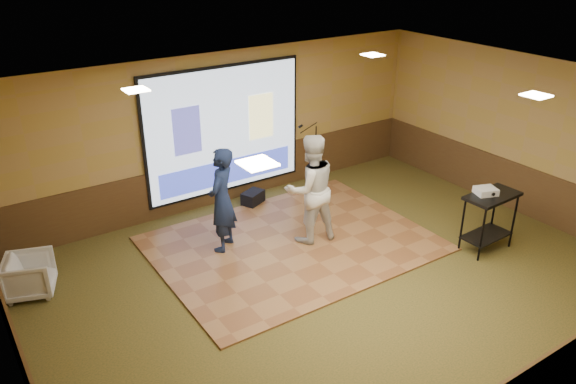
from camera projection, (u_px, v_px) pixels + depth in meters
ground at (332, 279)px, 8.86m from camera, size 9.00×9.00×0.00m
room_shell at (337, 155)px, 7.97m from camera, size 9.04×7.04×3.02m
wainscot_back at (226, 178)px, 11.28m from camera, size 9.00×0.04×0.95m
wainscot_left at (23, 367)px, 6.39m from camera, size 0.04×7.00×0.95m
wainscot_right at (515, 186)px, 10.92m from camera, size 0.04×7.00×0.95m
projector_screen at (225, 132)px, 10.82m from camera, size 3.32×0.06×2.52m
downlight_nw at (136, 90)px, 7.85m from camera, size 0.32×0.32×0.02m
downlight_ne at (373, 55)px, 10.07m from camera, size 0.32×0.32×0.02m
downlight_sw at (257, 163)px, 5.36m from camera, size 0.32×0.32×0.02m
downlight_se at (536, 95)px, 7.59m from camera, size 0.32×0.32×0.02m
dance_floor at (293, 243)px, 9.83m from camera, size 4.67×3.57×0.03m
player_left at (222, 200)px, 9.30m from camera, size 0.78×0.76×1.82m
player_right at (310, 189)px, 9.55m from camera, size 1.04×0.86×1.94m
av_table at (490, 211)px, 9.41m from camera, size 0.97×0.51×1.03m
projector at (486, 191)px, 9.28m from camera, size 0.41×0.38×0.11m
mic_stand at (313, 164)px, 11.93m from camera, size 0.56×0.23×1.43m
banquet_chair at (30, 275)px, 8.39m from camera, size 0.87×0.85×0.62m
duffel_bag at (253, 198)px, 11.22m from camera, size 0.53×0.45×0.28m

